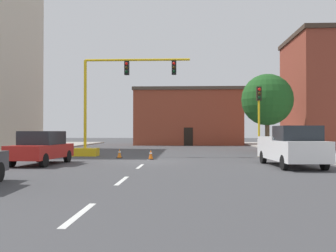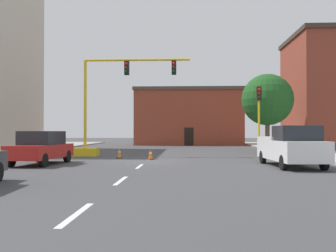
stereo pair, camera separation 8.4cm
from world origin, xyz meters
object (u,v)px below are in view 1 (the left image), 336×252
Objects in this scene: traffic_signal_gantry at (99,125)px; traffic_light_pole_right at (259,105)px; traffic_cone_roadside_b at (119,153)px; pickup_truck_white at (291,147)px; traffic_cone_roadside_a at (151,155)px; tree_right_mid at (267,100)px; sedan_red_mid_left at (42,147)px.

traffic_light_pole_right is at bearing -0.90° from traffic_signal_gantry.
traffic_cone_roadside_b is (-9.32, -1.90, -3.23)m from traffic_light_pole_right.
traffic_cone_roadside_a is at bearing 148.38° from pickup_truck_white.
traffic_light_pole_right is at bearing 23.33° from traffic_cone_roadside_a.
traffic_light_pole_right is at bearing -107.65° from tree_right_mid.
traffic_cone_roadside_b is (1.77, -2.07, -1.89)m from traffic_signal_gantry.
traffic_signal_gantry reaches higher than traffic_cone_roadside_b.
pickup_truck_white is at bearing -31.09° from traffic_cone_roadside_b.
traffic_signal_gantry is 13.69m from pickup_truck_white.
traffic_signal_gantry is 13.60× the size of traffic_cone_roadside_a.
traffic_signal_gantry is at bearing -158.16° from tree_right_mid.
traffic_signal_gantry is at bearing 179.10° from traffic_light_pole_right.
tree_right_mid is 12.86m from traffic_cone_roadside_a.
traffic_light_pole_right is (11.09, -0.17, 1.33)m from traffic_signal_gantry.
traffic_light_pole_right is 7.89× the size of traffic_cone_roadside_a.
traffic_light_pole_right is 1.04× the size of sedan_red_mid_left.
pickup_truck_white is at bearing -3.31° from sedan_red_mid_left.
traffic_signal_gantry is 3.32m from traffic_cone_roadside_b.
traffic_cone_roadside_b is at bearing -49.55° from traffic_signal_gantry.
pickup_truck_white is (11.21, -7.77, -1.22)m from traffic_signal_gantry.
traffic_light_pole_right reaches higher than traffic_cone_roadside_a.
pickup_truck_white is (-1.57, -12.89, -3.35)m from tree_right_mid.
tree_right_mid is 19.05m from sedan_red_mid_left.
traffic_cone_roadside_b is at bearing 148.91° from pickup_truck_white.
traffic_signal_gantry is 1.72× the size of traffic_light_pole_right.
tree_right_mid is 10.60× the size of traffic_cone_roadside_a.
traffic_signal_gantry is 1.28× the size of tree_right_mid.
traffic_signal_gantry is at bearing 130.45° from traffic_cone_roadside_b.
tree_right_mid is 1.17× the size of pickup_truck_white.
sedan_red_mid_left is (-1.48, -7.03, -1.31)m from traffic_signal_gantry.
traffic_signal_gantry reaches higher than pickup_truck_white.
tree_right_mid is at bearing 83.05° from pickup_truck_white.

